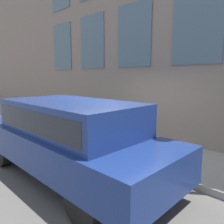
{
  "coord_description": "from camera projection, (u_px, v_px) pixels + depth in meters",
  "views": [
    {
      "loc": [
        -4.04,
        -3.91,
        2.23
      ],
      "look_at": [
        0.67,
        0.7,
        1.17
      ],
      "focal_mm": 35.0,
      "sensor_mm": 36.0,
      "label": 1
    }
  ],
  "objects": [
    {
      "name": "ground_plane",
      "position": [
        113.0,
        160.0,
        5.9
      ],
      "size": [
        80.0,
        80.0,
        0.0
      ],
      "primitive_type": "plane",
      "color": "#514F4C"
    },
    {
      "name": "sidewalk",
      "position": [
        138.0,
        148.0,
        6.67
      ],
      "size": [
        2.22,
        60.0,
        0.15
      ],
      "color": "gray",
      "rests_on": "ground_plane"
    },
    {
      "name": "fire_hydrant",
      "position": [
        119.0,
        135.0,
        6.54
      ],
      "size": [
        0.32,
        0.44,
        0.73
      ],
      "color": "gray",
      "rests_on": "sidewalk"
    },
    {
      "name": "person",
      "position": [
        106.0,
        120.0,
        6.95
      ],
      "size": [
        0.29,
        0.19,
        1.21
      ],
      "rotation": [
        0.0,
        0.0,
        0.62
      ],
      "color": "navy",
      "rests_on": "sidewalk"
    },
    {
      "name": "parked_truck_navy_near",
      "position": [
        69.0,
        133.0,
        4.86
      ],
      "size": [
        1.96,
        5.29,
        1.71
      ],
      "color": "black",
      "rests_on": "ground_plane"
    }
  ]
}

